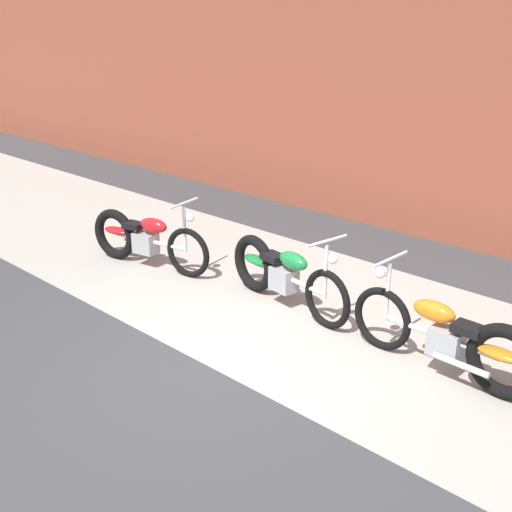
% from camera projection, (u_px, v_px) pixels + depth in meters
% --- Properties ---
extents(ground_plane, '(80.00, 80.00, 0.00)m').
position_uv_depth(ground_plane, '(211.00, 368.00, 6.32)').
color(ground_plane, '#38383A').
extents(sidewalk_slab, '(36.00, 3.50, 0.01)m').
position_uv_depth(sidewalk_slab, '(320.00, 311.00, 7.51)').
color(sidewalk_slab, '#9E998E').
rests_on(sidewalk_slab, ground).
extents(brick_building_wall, '(36.00, 0.50, 5.35)m').
position_uv_depth(brick_building_wall, '(479.00, 60.00, 8.92)').
color(brick_building_wall, brown).
rests_on(brick_building_wall, ground).
extents(motorcycle_red, '(1.99, 0.67, 1.03)m').
position_uv_depth(motorcycle_red, '(141.00, 238.00, 8.78)').
color(motorcycle_red, black).
rests_on(motorcycle_red, ground).
extents(motorcycle_green, '(2.00, 0.64, 1.03)m').
position_uv_depth(motorcycle_green, '(280.00, 273.00, 7.60)').
color(motorcycle_green, black).
rests_on(motorcycle_green, ground).
extents(motorcycle_orange, '(2.01, 0.58, 1.03)m').
position_uv_depth(motorcycle_orange, '(454.00, 340.00, 6.02)').
color(motorcycle_orange, black).
rests_on(motorcycle_orange, ground).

